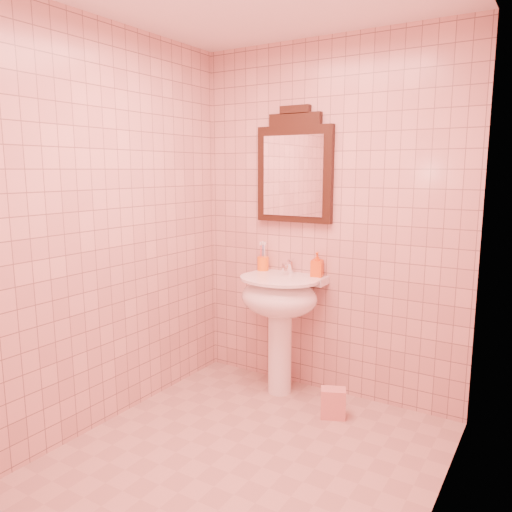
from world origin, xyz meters
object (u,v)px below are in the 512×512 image
Objects in this scene: towel at (333,403)px; toothbrush_cup at (263,263)px; pedestal_sink at (280,305)px; mirror at (294,169)px; soap_dispenser at (317,264)px.

toothbrush_cup is at bearing 157.96° from towel.
toothbrush_cup is 0.99× the size of towel.
mirror reaches higher than pedestal_sink.
toothbrush_cup is (-0.23, 0.15, 0.26)m from pedestal_sink.
mirror is 4.63× the size of soap_dispenser.
toothbrush_cup reaches higher than towel.
mirror reaches higher than towel.
toothbrush_cup is at bearing 146.98° from pedestal_sink.
soap_dispenser reaches higher than towel.
soap_dispenser is (0.21, -0.03, -0.67)m from mirror.
toothbrush_cup is (-0.23, -0.05, -0.70)m from mirror.
soap_dispenser is at bearing 2.37° from toothbrush_cup.
towel is (0.71, -0.29, -0.82)m from toothbrush_cup.
mirror reaches higher than soap_dispenser.
toothbrush_cup reaches higher than soap_dispenser.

